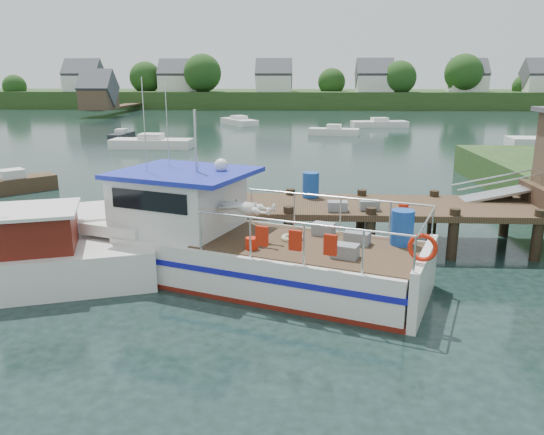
# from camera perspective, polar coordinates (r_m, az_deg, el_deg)

# --- Properties ---
(ground_plane) EXTENTS (160.00, 160.00, 0.00)m
(ground_plane) POSITION_cam_1_polar(r_m,az_deg,el_deg) (17.83, 3.48, -2.84)
(ground_plane) COLOR #172926
(far_shore) EXTENTS (140.00, 42.55, 9.22)m
(far_shore) POSITION_cam_1_polar(r_m,az_deg,el_deg) (99.40, 3.34, 13.01)
(far_shore) COLOR #2A461D
(far_shore) RESTS_ON ground
(dock) EXTENTS (16.60, 3.00, 4.78)m
(dock) POSITION_cam_1_polar(r_m,az_deg,el_deg) (18.52, 24.22, 3.69)
(dock) COLOR #42301F
(dock) RESTS_ON ground
(lobster_boat) EXTENTS (11.09, 6.40, 5.45)m
(lobster_boat) POSITION_cam_1_polar(r_m,az_deg,el_deg) (14.81, -5.27, -2.61)
(lobster_boat) COLOR silver
(lobster_boat) RESTS_ON ground
(work_boat) EXTENTS (8.40, 4.72, 4.46)m
(work_boat) POSITION_cam_1_polar(r_m,az_deg,el_deg) (15.55, -27.13, -4.48)
(work_boat) COLOR silver
(work_boat) RESTS_ON ground
(moored_rowboat) EXTENTS (3.64, 3.65, 1.12)m
(moored_rowboat) POSITION_cam_1_polar(r_m,az_deg,el_deg) (28.51, -26.10, 3.27)
(moored_rowboat) COLOR #42301F
(moored_rowboat) RESTS_ON ground
(moored_far) EXTENTS (6.30, 2.92, 1.03)m
(moored_far) POSITION_cam_1_polar(r_m,az_deg,el_deg) (60.52, 11.48, 9.87)
(moored_far) COLOR silver
(moored_far) RESTS_ON ground
(moored_a) EXTENTS (6.29, 2.30, 1.15)m
(moored_a) POSITION_cam_1_polar(r_m,az_deg,el_deg) (42.57, -12.83, 7.83)
(moored_a) COLOR silver
(moored_a) RESTS_ON ground
(moored_b) EXTENTS (4.91, 2.47, 1.04)m
(moored_b) POSITION_cam_1_polar(r_m,az_deg,el_deg) (51.23, 6.68, 9.20)
(moored_b) COLOR silver
(moored_b) RESTS_ON ground
(moored_d) EXTENTS (4.98, 6.37, 1.05)m
(moored_d) POSITION_cam_1_polar(r_m,az_deg,el_deg) (62.36, -3.57, 10.29)
(moored_d) COLOR silver
(moored_d) RESTS_ON ground
(moored_e) EXTENTS (1.38, 3.60, 0.98)m
(moored_e) POSITION_cam_1_polar(r_m,az_deg,el_deg) (48.92, -15.87, 8.44)
(moored_e) COLOR black
(moored_e) RESTS_ON ground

